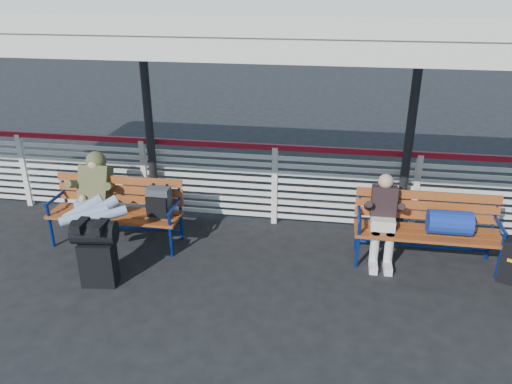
% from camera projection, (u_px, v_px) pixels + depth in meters
% --- Properties ---
extents(ground, '(60.00, 60.00, 0.00)m').
position_uv_depth(ground, '(253.00, 295.00, 5.84)').
color(ground, black).
rests_on(ground, ground).
extents(fence, '(12.08, 0.08, 1.24)m').
position_uv_depth(fence, '(275.00, 182.00, 7.30)').
color(fence, silver).
rests_on(fence, ground).
extents(canopy, '(12.60, 3.60, 3.16)m').
position_uv_depth(canopy, '(266.00, 16.00, 5.42)').
color(canopy, silver).
rests_on(canopy, ground).
extents(luggage_stack, '(0.54, 0.35, 0.84)m').
position_uv_depth(luggage_stack, '(97.00, 250.00, 5.89)').
color(luggage_stack, black).
rests_on(luggage_stack, ground).
extents(bench_left, '(1.80, 0.56, 0.92)m').
position_uv_depth(bench_left, '(127.00, 204.00, 6.78)').
color(bench_left, '#95461D').
rests_on(bench_left, ground).
extents(bench_right, '(1.80, 0.56, 0.92)m').
position_uv_depth(bench_right, '(436.00, 223.00, 6.28)').
color(bench_right, '#95461D').
rests_on(bench_right, ground).
extents(traveler_man, '(0.93, 1.64, 0.77)m').
position_uv_depth(traveler_man, '(93.00, 205.00, 6.46)').
color(traveler_man, '#9DAED3').
rests_on(traveler_man, ground).
extents(companion_person, '(0.32, 0.66, 1.15)m').
position_uv_depth(companion_person, '(383.00, 218.00, 6.36)').
color(companion_person, beige).
rests_on(companion_person, ground).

